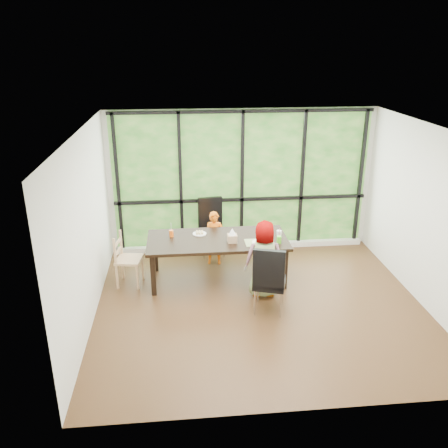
{
  "coord_description": "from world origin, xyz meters",
  "views": [
    {
      "loc": [
        -1.17,
        -6.21,
        3.81
      ],
      "look_at": [
        -0.48,
        0.81,
        1.05
      ],
      "focal_mm": 37.53,
      "sensor_mm": 36.0,
      "label": 1
    }
  ],
  "objects_px": {
    "child_older": "(264,259)",
    "green_cup": "(279,240)",
    "orange_cup": "(171,233)",
    "plate_far": "(200,234)",
    "white_mug": "(279,233)",
    "dining_table": "(218,259)",
    "child_toddler": "(214,238)",
    "chair_end_beech": "(129,260)",
    "plate_near": "(258,242)",
    "tissue_box": "(232,238)",
    "chair_interior_leather": "(270,278)",
    "chair_window_leather": "(212,228)"
  },
  "relations": [
    {
      "from": "plate_near",
      "to": "green_cup",
      "type": "bearing_deg",
      "value": -11.02
    },
    {
      "from": "plate_near",
      "to": "orange_cup",
      "type": "relative_size",
      "value": 1.82
    },
    {
      "from": "child_older",
      "to": "green_cup",
      "type": "xyz_separation_m",
      "value": [
        0.29,
        0.32,
        0.18
      ]
    },
    {
      "from": "chair_end_beech",
      "to": "orange_cup",
      "type": "xyz_separation_m",
      "value": [
        0.71,
        0.2,
        0.36
      ]
    },
    {
      "from": "child_older",
      "to": "tissue_box",
      "type": "distance_m",
      "value": 0.66
    },
    {
      "from": "chair_window_leather",
      "to": "chair_interior_leather",
      "type": "height_order",
      "value": "same"
    },
    {
      "from": "dining_table",
      "to": "child_toddler",
      "type": "xyz_separation_m",
      "value": [
        0.0,
        0.63,
        0.12
      ]
    },
    {
      "from": "chair_end_beech",
      "to": "plate_near",
      "type": "xyz_separation_m",
      "value": [
        2.12,
        -0.18,
        0.31
      ]
    },
    {
      "from": "chair_interior_leather",
      "to": "green_cup",
      "type": "height_order",
      "value": "chair_interior_leather"
    },
    {
      "from": "child_toddler",
      "to": "plate_near",
      "type": "height_order",
      "value": "child_toddler"
    },
    {
      "from": "child_older",
      "to": "green_cup",
      "type": "distance_m",
      "value": 0.47
    },
    {
      "from": "plate_near",
      "to": "child_older",
      "type": "bearing_deg",
      "value": -84.27
    },
    {
      "from": "plate_far",
      "to": "orange_cup",
      "type": "bearing_deg",
      "value": -172.82
    },
    {
      "from": "child_older",
      "to": "orange_cup",
      "type": "relative_size",
      "value": 11.04
    },
    {
      "from": "dining_table",
      "to": "child_toddler",
      "type": "bearing_deg",
      "value": 90.0
    },
    {
      "from": "child_older",
      "to": "chair_window_leather",
      "type": "bearing_deg",
      "value": -64.57
    },
    {
      "from": "green_cup",
      "to": "chair_interior_leather",
      "type": "bearing_deg",
      "value": -110.58
    },
    {
      "from": "chair_interior_leather",
      "to": "child_older",
      "type": "bearing_deg",
      "value": -73.15
    },
    {
      "from": "plate_near",
      "to": "tissue_box",
      "type": "relative_size",
      "value": 1.36
    },
    {
      "from": "orange_cup",
      "to": "tissue_box",
      "type": "bearing_deg",
      "value": -18.15
    },
    {
      "from": "tissue_box",
      "to": "chair_end_beech",
      "type": "bearing_deg",
      "value": 175.67
    },
    {
      "from": "dining_table",
      "to": "chair_end_beech",
      "type": "xyz_separation_m",
      "value": [
        -1.47,
        -0.02,
        0.08
      ]
    },
    {
      "from": "chair_window_leather",
      "to": "white_mug",
      "type": "height_order",
      "value": "chair_window_leather"
    },
    {
      "from": "chair_end_beech",
      "to": "plate_far",
      "type": "xyz_separation_m",
      "value": [
        1.18,
        0.26,
        0.31
      ]
    },
    {
      "from": "child_older",
      "to": "orange_cup",
      "type": "xyz_separation_m",
      "value": [
        -1.45,
        0.76,
        0.18
      ]
    },
    {
      "from": "child_toddler",
      "to": "white_mug",
      "type": "distance_m",
      "value": 1.24
    },
    {
      "from": "child_older",
      "to": "green_cup",
      "type": "bearing_deg",
      "value": -130.73
    },
    {
      "from": "green_cup",
      "to": "tissue_box",
      "type": "xyz_separation_m",
      "value": [
        -0.75,
        0.12,
        0.0
      ]
    },
    {
      "from": "plate_far",
      "to": "white_mug",
      "type": "distance_m",
      "value": 1.35
    },
    {
      "from": "dining_table",
      "to": "orange_cup",
      "type": "relative_size",
      "value": 20.49
    },
    {
      "from": "chair_end_beech",
      "to": "child_older",
      "type": "distance_m",
      "value": 2.24
    },
    {
      "from": "child_toddler",
      "to": "green_cup",
      "type": "height_order",
      "value": "child_toddler"
    },
    {
      "from": "chair_end_beech",
      "to": "green_cup",
      "type": "bearing_deg",
      "value": -86.19
    },
    {
      "from": "orange_cup",
      "to": "plate_far",
      "type": "bearing_deg",
      "value": 7.18
    },
    {
      "from": "orange_cup",
      "to": "green_cup",
      "type": "height_order",
      "value": "green_cup"
    },
    {
      "from": "child_toddler",
      "to": "chair_window_leather",
      "type": "bearing_deg",
      "value": 99.57
    },
    {
      "from": "chair_window_leather",
      "to": "plate_far",
      "type": "relative_size",
      "value": 4.6
    },
    {
      "from": "chair_window_leather",
      "to": "tissue_box",
      "type": "xyz_separation_m",
      "value": [
        0.24,
        -1.18,
        0.28
      ]
    },
    {
      "from": "chair_interior_leather",
      "to": "child_toddler",
      "type": "height_order",
      "value": "chair_interior_leather"
    },
    {
      "from": "white_mug",
      "to": "dining_table",
      "type": "bearing_deg",
      "value": -177.34
    },
    {
      "from": "chair_end_beech",
      "to": "plate_far",
      "type": "distance_m",
      "value": 1.25
    },
    {
      "from": "chair_end_beech",
      "to": "chair_interior_leather",
      "type": "bearing_deg",
      "value": -106.0
    },
    {
      "from": "chair_interior_leather",
      "to": "plate_near",
      "type": "xyz_separation_m",
      "value": [
        -0.04,
        0.85,
        0.22
      ]
    },
    {
      "from": "plate_far",
      "to": "orange_cup",
      "type": "height_order",
      "value": "orange_cup"
    },
    {
      "from": "child_toddler",
      "to": "tissue_box",
      "type": "xyz_separation_m",
      "value": [
        0.23,
        -0.79,
        0.32
      ]
    },
    {
      "from": "chair_window_leather",
      "to": "green_cup",
      "type": "distance_m",
      "value": 1.66
    },
    {
      "from": "child_older",
      "to": "green_cup",
      "type": "relative_size",
      "value": 10.28
    },
    {
      "from": "plate_far",
      "to": "chair_end_beech",
      "type": "bearing_deg",
      "value": -167.79
    },
    {
      "from": "plate_far",
      "to": "green_cup",
      "type": "distance_m",
      "value": 1.36
    },
    {
      "from": "plate_near",
      "to": "white_mug",
      "type": "xyz_separation_m",
      "value": [
        0.4,
        0.26,
        0.04
      ]
    }
  ]
}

